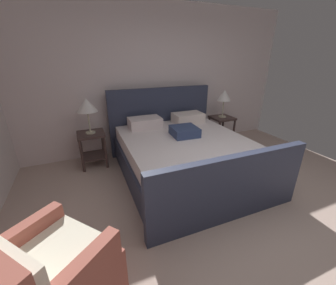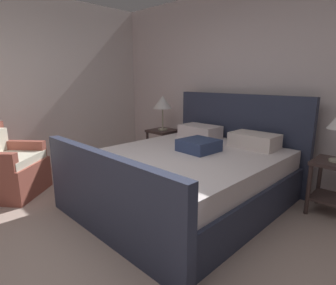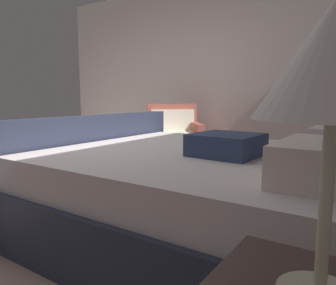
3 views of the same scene
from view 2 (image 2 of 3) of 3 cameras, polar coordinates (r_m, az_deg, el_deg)
ground_plane at (r=2.55m, az=-15.33°, el=-22.52°), size 5.34×5.32×0.02m
wall_back at (r=4.15m, az=18.09°, el=11.18°), size 5.46×0.12×2.72m
bed at (r=3.29m, az=4.51°, el=-6.51°), size 2.05×2.35×1.25m
nightstand_right at (r=3.47m, az=31.35°, el=-6.52°), size 0.44×0.44×0.60m
nightstand_left at (r=4.76m, az=-1.10°, el=0.33°), size 0.44×0.44×0.60m
table_lamp_left at (r=4.66m, az=-1.14°, el=8.24°), size 0.32×0.32×0.58m
armchair at (r=4.05m, az=-30.85°, el=-4.68°), size 1.02×1.02×0.90m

